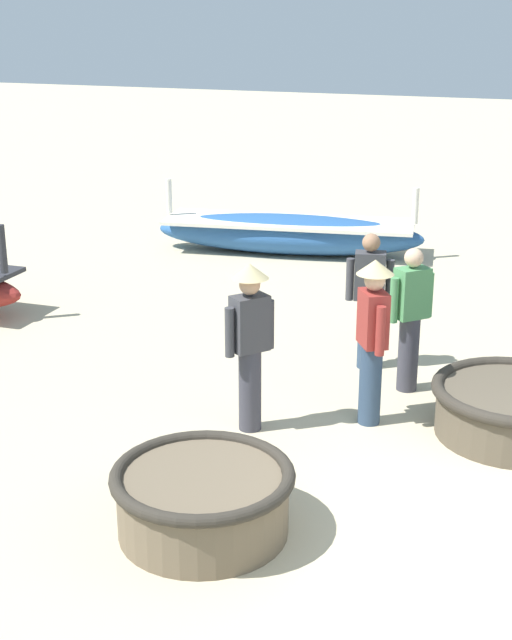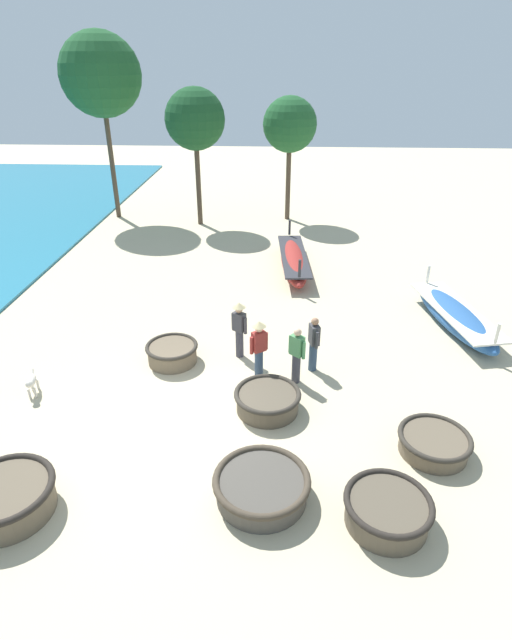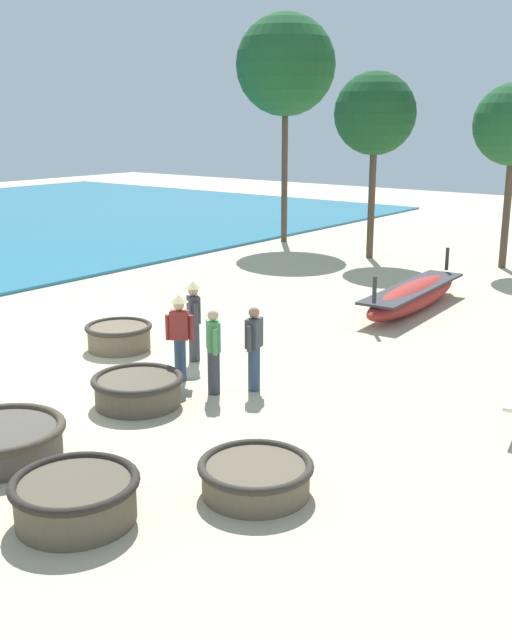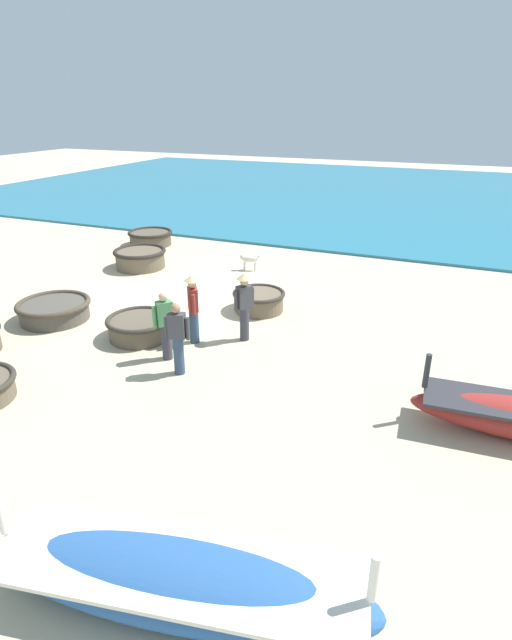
{
  "view_description": "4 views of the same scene",
  "coord_description": "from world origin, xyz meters",
  "px_view_note": "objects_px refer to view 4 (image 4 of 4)",
  "views": [
    {
      "loc": [
        -5.94,
        -0.07,
        3.82
      ],
      "look_at": [
        2.18,
        3.36,
        0.81
      ],
      "focal_mm": 50.0,
      "sensor_mm": 36.0,
      "label": 1
    },
    {
      "loc": [
        2.38,
        -8.88,
        7.5
      ],
      "look_at": [
        1.78,
        3.01,
        1.19
      ],
      "focal_mm": 28.0,
      "sensor_mm": 36.0,
      "label": 2
    },
    {
      "loc": [
        11.26,
        -7.67,
        4.83
      ],
      "look_at": [
        1.97,
        4.28,
        0.72
      ],
      "focal_mm": 42.0,
      "sensor_mm": 36.0,
      "label": 3
    },
    {
      "loc": [
        11.15,
        7.52,
        5.21
      ],
      "look_at": [
        1.62,
        3.49,
        0.7
      ],
      "focal_mm": 28.0,
      "sensor_mm": 36.0,
      "label": 4
    }
  ],
  "objects_px": {
    "fisherman_standing_right": "(165,324)",
    "fisherman_with_hat": "(178,337)",
    "coracle_front_right": "(140,258)",
    "dog": "(249,260)",
    "coracle_far_right": "(259,300)",
    "fisherman_standing_left": "(244,302)",
    "coracle_far_left": "(150,237)",
    "fisherman_hauling": "(193,305)",
    "long_boat_green_hull": "(177,580)",
    "coracle_upturned": "(54,309)",
    "coracle_tilted": "(140,326)"
  },
  "relations": [
    {
      "from": "coracle_tilted",
      "to": "coracle_front_right",
      "type": "height_order",
      "value": "coracle_front_right"
    },
    {
      "from": "coracle_far_left",
      "to": "long_boat_green_hull",
      "type": "xyz_separation_m",
      "value": [
        13.08,
        9.14,
        0.04
      ]
    },
    {
      "from": "coracle_front_right",
      "to": "dog",
      "type": "xyz_separation_m",
      "value": [
        -1.17,
        3.56,
        0.02
      ]
    },
    {
      "from": "coracle_far_right",
      "to": "dog",
      "type": "distance_m",
      "value": 3.59
    },
    {
      "from": "coracle_far_right",
      "to": "dog",
      "type": "bearing_deg",
      "value": -151.91
    },
    {
      "from": "fisherman_standing_left",
      "to": "coracle_far_left",
      "type": "bearing_deg",
      "value": -132.82
    },
    {
      "from": "coracle_tilted",
      "to": "fisherman_standing_left",
      "type": "bearing_deg",
      "value": 109.68
    },
    {
      "from": "coracle_upturned",
      "to": "coracle_front_right",
      "type": "bearing_deg",
      "value": -173.01
    },
    {
      "from": "fisherman_standing_right",
      "to": "coracle_upturned",
      "type": "bearing_deg",
      "value": -100.57
    },
    {
      "from": "long_boat_green_hull",
      "to": "dog",
      "type": "relative_size",
      "value": 7.0
    },
    {
      "from": "fisherman_standing_right",
      "to": "dog",
      "type": "xyz_separation_m",
      "value": [
        -6.55,
        -0.91,
        -0.46
      ]
    },
    {
      "from": "fisherman_hauling",
      "to": "fisherman_standing_left",
      "type": "height_order",
      "value": "same"
    },
    {
      "from": "fisherman_with_hat",
      "to": "long_boat_green_hull",
      "type": "bearing_deg",
      "value": 30.66
    },
    {
      "from": "long_boat_green_hull",
      "to": "fisherman_standing_right",
      "type": "xyz_separation_m",
      "value": [
        -5.01,
        -3.28,
        0.49
      ]
    },
    {
      "from": "coracle_front_right",
      "to": "dog",
      "type": "relative_size",
      "value": 2.66
    },
    {
      "from": "fisherman_hauling",
      "to": "fisherman_standing_left",
      "type": "bearing_deg",
      "value": 119.59
    },
    {
      "from": "long_boat_green_hull",
      "to": "dog",
      "type": "xyz_separation_m",
      "value": [
        -11.56,
        -4.19,
        0.03
      ]
    },
    {
      "from": "coracle_upturned",
      "to": "fisherman_standing_right",
      "type": "height_order",
      "value": "fisherman_standing_right"
    },
    {
      "from": "long_boat_green_hull",
      "to": "fisherman_hauling",
      "type": "bearing_deg",
      "value": -152.29
    },
    {
      "from": "fisherman_standing_right",
      "to": "fisherman_with_hat",
      "type": "relative_size",
      "value": 1.0
    },
    {
      "from": "long_boat_green_hull",
      "to": "dog",
      "type": "bearing_deg",
      "value": -160.08
    },
    {
      "from": "long_boat_green_hull",
      "to": "fisherman_standing_left",
      "type": "bearing_deg",
      "value": -162.19
    },
    {
      "from": "fisherman_hauling",
      "to": "coracle_tilted",
      "type": "bearing_deg",
      "value": -78.82
    },
    {
      "from": "coracle_far_right",
      "to": "fisherman_standing_left",
      "type": "bearing_deg",
      "value": 12.08
    },
    {
      "from": "coracle_front_right",
      "to": "fisherman_hauling",
      "type": "relative_size",
      "value": 1.07
    },
    {
      "from": "fisherman_standing_right",
      "to": "fisherman_with_hat",
      "type": "bearing_deg",
      "value": 51.75
    },
    {
      "from": "coracle_far_left",
      "to": "fisherman_with_hat",
      "type": "height_order",
      "value": "fisherman_with_hat"
    },
    {
      "from": "coracle_far_right",
      "to": "fisherman_with_hat",
      "type": "xyz_separation_m",
      "value": [
        3.84,
        -0.2,
        0.54
      ]
    },
    {
      "from": "fisherman_standing_right",
      "to": "fisherman_with_hat",
      "type": "distance_m",
      "value": 0.74
    },
    {
      "from": "fisherman_with_hat",
      "to": "fisherman_standing_right",
      "type": "bearing_deg",
      "value": -128.25
    },
    {
      "from": "long_boat_green_hull",
      "to": "fisherman_hauling",
      "type": "height_order",
      "value": "fisherman_hauling"
    },
    {
      "from": "coracle_tilted",
      "to": "fisherman_standing_left",
      "type": "height_order",
      "value": "fisherman_standing_left"
    },
    {
      "from": "coracle_front_right",
      "to": "fisherman_with_hat",
      "type": "relative_size",
      "value": 1.13
    },
    {
      "from": "coracle_tilted",
      "to": "fisherman_standing_right",
      "type": "height_order",
      "value": "fisherman_standing_right"
    },
    {
      "from": "coracle_tilted",
      "to": "dog",
      "type": "bearing_deg",
      "value": 177.04
    },
    {
      "from": "coracle_far_left",
      "to": "fisherman_standing_left",
      "type": "distance_m",
      "value": 9.6
    },
    {
      "from": "coracle_upturned",
      "to": "dog",
      "type": "bearing_deg",
      "value": 152.82
    },
    {
      "from": "coracle_upturned",
      "to": "fisherman_with_hat",
      "type": "distance_m",
      "value": 4.67
    },
    {
      "from": "coracle_upturned",
      "to": "coracle_far_right",
      "type": "bearing_deg",
      "value": 119.57
    },
    {
      "from": "coracle_upturned",
      "to": "coracle_front_right",
      "type": "distance_m",
      "value": 4.69
    },
    {
      "from": "long_boat_green_hull",
      "to": "fisherman_standing_left",
      "type": "height_order",
      "value": "fisherman_standing_left"
    },
    {
      "from": "coracle_upturned",
      "to": "fisherman_standing_left",
      "type": "xyz_separation_m",
      "value": [
        -0.82,
        5.07,
        0.68
      ]
    },
    {
      "from": "coracle_front_right",
      "to": "coracle_far_left",
      "type": "bearing_deg",
      "value": -152.63
    },
    {
      "from": "coracle_far_left",
      "to": "fisherman_hauling",
      "type": "xyz_separation_m",
      "value": [
        7.1,
        6.0,
        0.65
      ]
    },
    {
      "from": "coracle_far_left",
      "to": "dog",
      "type": "relative_size",
      "value": 2.61
    },
    {
      "from": "coracle_upturned",
      "to": "fisherman_hauling",
      "type": "xyz_separation_m",
      "value": [
        -0.24,
        4.04,
        0.68
      ]
    },
    {
      "from": "fisherman_standing_right",
      "to": "coracle_tilted",
      "type": "bearing_deg",
      "value": -119.96
    },
    {
      "from": "long_boat_green_hull",
      "to": "fisherman_hauling",
      "type": "distance_m",
      "value": 6.78
    },
    {
      "from": "coracle_far_left",
      "to": "fisherman_with_hat",
      "type": "xyz_separation_m",
      "value": [
        8.52,
        6.44,
        0.53
      ]
    },
    {
      "from": "coracle_tilted",
      "to": "coracle_upturned",
      "type": "height_order",
      "value": "coracle_tilted"
    }
  ]
}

